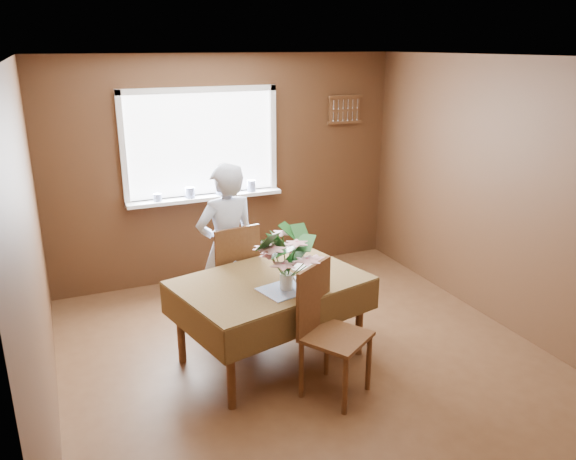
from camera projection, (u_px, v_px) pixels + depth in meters
name	position (u px, v px, depth m)	size (l,w,h in m)	color
floor	(314.00, 367.00, 4.73)	(4.50, 4.50, 0.00)	#4F2F1B
ceiling	(319.00, 57.00, 3.94)	(4.50, 4.50, 0.00)	white
wall_back	(228.00, 169.00, 6.30)	(4.00, 4.00, 0.00)	brown
wall_front	(549.00, 377.00, 2.37)	(4.00, 4.00, 0.00)	brown
wall_left	(35.00, 264.00, 3.58)	(4.50, 4.50, 0.00)	brown
wall_right	(514.00, 199.00, 5.09)	(4.50, 4.50, 0.00)	brown
window_assembly	(203.00, 162.00, 6.11)	(1.72, 0.20, 1.22)	white
spoon_rack	(345.00, 110.00, 6.62)	(0.44, 0.05, 0.33)	brown
dining_table	(271.00, 289.00, 4.67)	(1.71, 1.36, 0.74)	brown
chair_far	(233.00, 273.00, 5.24)	(0.50, 0.50, 1.03)	brown
chair_near	(326.00, 326.00, 4.26)	(0.61, 0.61, 1.03)	brown
seated_woman	(227.00, 248.00, 5.15)	(0.59, 0.39, 1.60)	white
flower_bouquet	(286.00, 254.00, 4.37)	(0.54, 0.54, 0.46)	white
side_plate	(301.00, 267.00, 4.89)	(0.22, 0.22, 0.01)	white
table_knife	(295.00, 281.00, 4.60)	(0.02, 0.25, 0.00)	silver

